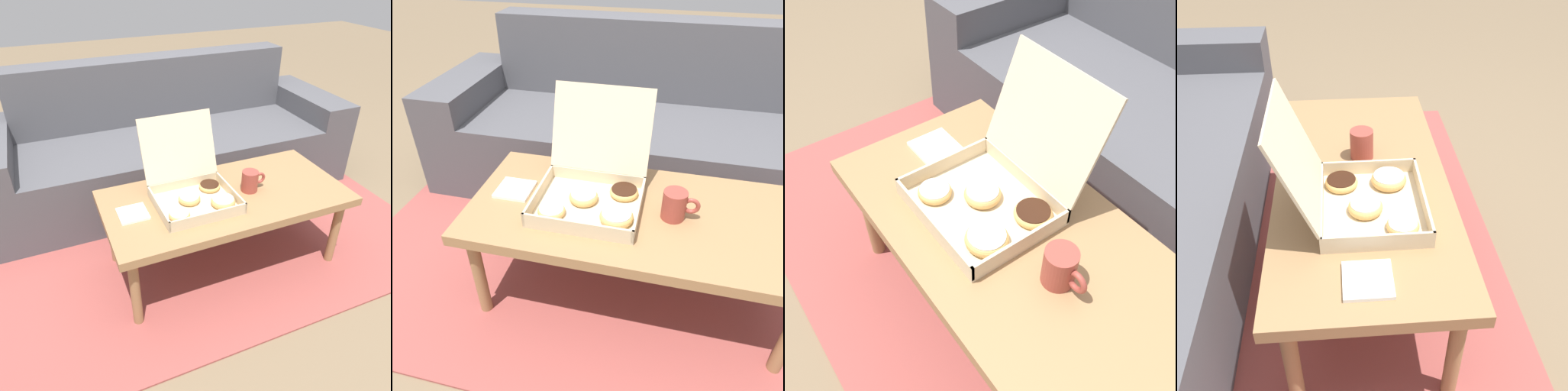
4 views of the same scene
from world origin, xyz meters
The scene contains 7 objects.
ground_plane centered at (0.00, 0.00, 0.00)m, with size 12.00×12.00×0.00m, color #756047.
area_rug centered at (0.00, 0.30, 0.01)m, with size 2.44×1.77×0.01m, color #994742.
couch centered at (0.00, 0.79, 0.28)m, with size 2.32×0.78×0.82m.
coffee_table centered at (0.00, -0.06, 0.38)m, with size 1.15×0.55×0.42m.
pastry_box centered at (-0.15, -0.04, 0.48)m, with size 0.36×0.42×0.34m.
coffee_mug centered at (0.12, -0.07, 0.47)m, with size 0.12×0.08×0.10m.
napkin_stack centered at (-0.45, -0.05, 0.42)m, with size 0.13×0.13×0.01m.
Camera 2 is at (0.08, -1.09, 1.22)m, focal length 35.00 mm.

